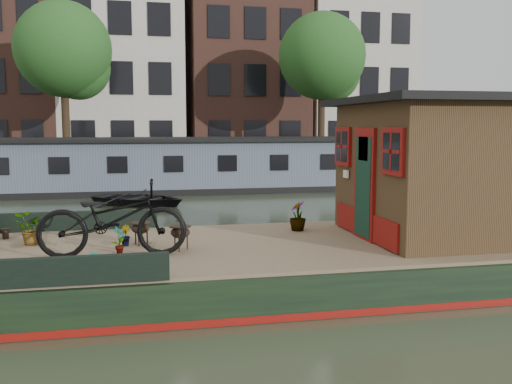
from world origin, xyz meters
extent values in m
plane|color=#2F3A25|center=(0.00, 0.00, 0.00)|extent=(120.00, 120.00, 0.00)
cube|color=black|center=(0.00, 0.00, 0.30)|extent=(12.00, 4.00, 0.60)
cube|color=maroon|center=(0.00, 0.00, 0.06)|extent=(12.02, 4.02, 0.10)
cube|color=#836851|center=(0.00, 0.00, 0.62)|extent=(11.80, 3.80, 0.05)
cube|color=black|center=(-4.50, 1.92, 0.82)|extent=(3.00, 0.12, 0.35)
cube|color=black|center=(-4.50, -1.92, 0.82)|extent=(3.00, 0.12, 0.35)
cube|color=black|center=(2.20, 0.00, 1.80)|extent=(3.50, 3.00, 2.30)
cube|color=black|center=(2.20, 0.00, 3.01)|extent=(4.00, 3.50, 0.12)
cube|color=maroon|center=(0.42, 0.00, 1.60)|extent=(0.06, 0.80, 1.90)
cube|color=black|center=(0.40, 0.00, 1.55)|extent=(0.04, 0.64, 1.70)
cube|color=maroon|center=(0.42, -1.05, 2.20)|extent=(0.06, 0.72, 0.72)
cube|color=maroon|center=(0.42, 1.05, 2.20)|extent=(0.06, 0.72, 0.72)
imported|color=black|center=(-3.74, -0.49, 1.22)|extent=(2.18, 0.82, 1.14)
imported|color=brown|center=(-3.65, -0.31, 0.86)|extent=(0.25, 0.27, 0.42)
imported|color=brown|center=(-3.58, 0.28, 0.82)|extent=(0.21, 0.23, 0.34)
imported|color=#9D4E2D|center=(-5.10, 0.69, 0.91)|extent=(0.59, 0.56, 0.52)
imported|color=#9E452B|center=(-0.46, 1.00, 0.93)|extent=(0.31, 0.31, 0.55)
imported|color=brown|center=(-3.95, -1.39, 0.80)|extent=(0.19, 0.17, 0.29)
cylinder|color=black|center=(-5.60, 1.30, 0.74)|extent=(0.16, 0.16, 0.18)
imported|color=black|center=(-3.28, 9.92, 0.33)|extent=(3.88, 3.59, 0.65)
cube|color=#4D5766|center=(0.00, 14.00, 1.00)|extent=(20.00, 4.00, 2.00)
cube|color=black|center=(0.00, 14.00, 2.05)|extent=(20.40, 4.40, 0.12)
cube|color=black|center=(0.00, 14.00, 0.12)|extent=(20.00, 4.05, 0.24)
cube|color=#47443F|center=(0.00, 20.50, 0.45)|extent=(60.00, 6.00, 0.90)
cube|color=brown|center=(-10.50, 27.50, 7.50)|extent=(6.00, 8.00, 15.00)
cube|color=#B7B2A3|center=(-4.00, 27.50, 8.25)|extent=(7.00, 8.00, 16.50)
cube|color=brown|center=(3.50, 27.50, 7.75)|extent=(7.00, 8.00, 15.50)
cube|color=#B7B2A3|center=(10.50, 27.50, 8.00)|extent=(6.50, 8.00, 16.00)
cylinder|color=#332316|center=(-6.50, 19.00, 2.90)|extent=(0.36, 0.36, 4.00)
sphere|color=#174416|center=(-6.50, 19.00, 6.10)|extent=(4.40, 4.40, 4.40)
sphere|color=#174416|center=(-5.90, 19.30, 5.30)|extent=(3.00, 3.00, 3.00)
cylinder|color=#332316|center=(6.00, 19.00, 2.90)|extent=(0.36, 0.36, 4.00)
sphere|color=#174416|center=(6.00, 19.00, 6.10)|extent=(4.40, 4.40, 4.40)
sphere|color=#174416|center=(6.60, 19.30, 5.30)|extent=(3.00, 3.00, 3.00)
camera|label=1|loc=(-3.40, -9.04, 2.58)|focal=40.00mm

